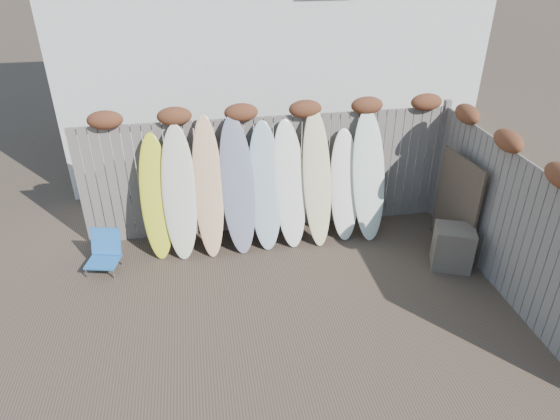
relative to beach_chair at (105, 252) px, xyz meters
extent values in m
plane|color=#493A2D|center=(2.62, -1.65, -0.28)|extent=(80.00, 80.00, 0.00)
cube|color=slate|center=(2.62, 0.75, 0.72)|extent=(6.00, 0.10, 2.00)
cube|color=slate|center=(5.62, 0.75, 0.77)|extent=(0.10, 0.10, 2.10)
ellipsoid|color=brown|center=(0.22, 0.71, 1.82)|extent=(0.52, 0.28, 0.28)
ellipsoid|color=brown|center=(1.22, 0.71, 1.82)|extent=(0.52, 0.28, 0.28)
ellipsoid|color=brown|center=(2.22, 0.71, 1.82)|extent=(0.52, 0.28, 0.28)
ellipsoid|color=brown|center=(3.22, 0.71, 1.82)|extent=(0.52, 0.28, 0.28)
ellipsoid|color=brown|center=(4.22, 0.71, 1.82)|extent=(0.52, 0.28, 0.28)
ellipsoid|color=brown|center=(5.22, 0.71, 1.82)|extent=(0.52, 0.28, 0.28)
cube|color=slate|center=(5.62, -1.45, 0.72)|extent=(0.10, 4.40, 2.00)
ellipsoid|color=brown|center=(5.58, -1.05, 1.82)|extent=(0.28, 0.56, 0.28)
ellipsoid|color=brown|center=(5.58, 0.05, 1.82)|extent=(0.28, 0.56, 0.28)
cube|color=silver|center=(3.12, 4.85, 2.72)|extent=(8.00, 5.00, 6.00)
cube|color=#2469B6|center=(-0.02, -0.11, -0.11)|extent=(0.53, 0.49, 0.03)
cube|color=blue|center=(0.02, 0.11, 0.12)|extent=(0.47, 0.24, 0.42)
cylinder|color=#A09FA6|center=(-0.27, -0.22, -0.20)|extent=(0.03, 0.03, 0.17)
cylinder|color=silver|center=(-0.19, 0.11, -0.20)|extent=(0.03, 0.03, 0.17)
cylinder|color=silver|center=(0.14, -0.32, -0.20)|extent=(0.03, 0.03, 0.17)
cylinder|color=#AFB0B7|center=(0.22, 0.01, -0.20)|extent=(0.03, 0.03, 0.17)
cube|color=brown|center=(5.21, -0.86, 0.05)|extent=(0.70, 0.65, 0.66)
cube|color=#3E3025|center=(5.43, -0.37, 0.50)|extent=(0.15, 1.04, 1.56)
ellipsoid|color=yellow|center=(0.83, 0.36, 0.67)|extent=(0.48, 0.68, 1.90)
ellipsoid|color=beige|center=(1.19, 0.30, 0.73)|extent=(0.56, 0.74, 2.03)
ellipsoid|color=tan|center=(1.63, 0.31, 0.79)|extent=(0.47, 0.77, 2.14)
ellipsoid|color=slate|center=(2.08, 0.32, 0.77)|extent=(0.58, 0.78, 2.11)
ellipsoid|color=#A3BBC5|center=(2.52, 0.33, 0.72)|extent=(0.54, 0.72, 2.00)
ellipsoid|color=white|center=(2.91, 0.34, 0.71)|extent=(0.58, 0.75, 1.99)
ellipsoid|color=beige|center=(3.35, 0.32, 0.79)|extent=(0.48, 0.77, 2.14)
ellipsoid|color=white|center=(3.83, 0.37, 0.61)|extent=(0.51, 0.66, 1.78)
ellipsoid|color=silver|center=(4.22, 0.33, 0.75)|extent=(0.56, 0.74, 2.07)
camera|label=1|loc=(1.55, -6.61, 4.27)|focal=32.00mm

